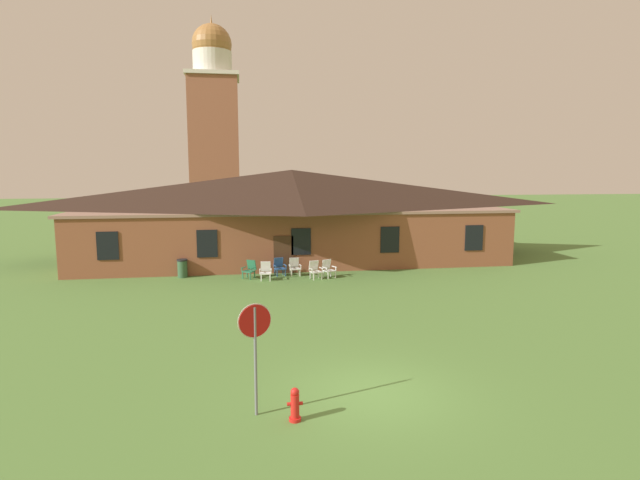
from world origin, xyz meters
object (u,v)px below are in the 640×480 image
Objects in this scene: lawn_chair_right_end at (315,269)px; lawn_chair_far_side at (328,268)px; lawn_chair_near_door at (266,271)px; stop_sign at (255,336)px; lawn_chair_left_end at (279,266)px; lawn_chair_middle at (295,266)px; trash_bin at (182,268)px; lawn_chair_by_porch at (250,269)px; fire_hydrant at (295,405)px.

lawn_chair_right_end is 1.00× the size of lawn_chair_far_side.
lawn_chair_far_side is (3.34, 0.11, 0.00)m from lawn_chair_near_door.
lawn_chair_far_side is (4.30, 14.88, -1.41)m from stop_sign.
stop_sign is 2.79× the size of lawn_chair_far_side.
lawn_chair_right_end is (1.80, -1.16, 0.00)m from lawn_chair_left_end.
stop_sign reaches higher than lawn_chair_far_side.
lawn_chair_middle is 6.01m from trash_bin.
lawn_chair_right_end is (3.41, -0.70, 0.00)m from lawn_chair_by_porch.
lawn_chair_left_end is at bearing 159.48° from lawn_chair_far_side.
stop_sign is at bearing -90.54° from lawn_chair_by_porch.
lawn_chair_middle and lawn_chair_far_side have the same top height.
stop_sign is 16.54m from trash_bin.
lawn_chair_middle is at bearing 80.68° from stop_sign.
trash_bin is at bearing 176.87° from lawn_chair_left_end.
lawn_chair_by_porch is 0.98× the size of trash_bin.
trash_bin reaches higher than lawn_chair_near_door.
lawn_chair_by_porch and lawn_chair_left_end have the same top height.
lawn_chair_near_door is at bearing -36.20° from lawn_chair_by_porch.
lawn_chair_left_end is 2.14m from lawn_chair_right_end.
lawn_chair_by_porch is 4.18m from lawn_chair_far_side.
trash_bin reaches higher than lawn_chair_middle.
lawn_chair_middle is 1.00× the size of lawn_chair_right_end.
trash_bin reaches higher than fire_hydrant.
lawn_chair_by_porch is 1.00× the size of lawn_chair_far_side.
lawn_chair_right_end is 0.98× the size of trash_bin.
fire_hydrant is (0.72, -15.79, -0.12)m from lawn_chair_by_porch.
lawn_chair_right_end reaches higher than fire_hydrant.
lawn_chair_by_porch is 15.81m from fire_hydrant.
trash_bin is (-5.17, 0.28, -0.00)m from lawn_chair_left_end.
stop_sign is 2.79× the size of lawn_chair_by_porch.
lawn_chair_far_side is (4.15, -0.48, 0.00)m from lawn_chair_by_porch.
stop_sign is at bearing -103.62° from lawn_chair_right_end.
trash_bin is (-6.97, 1.45, -0.00)m from lawn_chair_right_end.
lawn_chair_left_end is (0.80, 1.06, 0.00)m from lawn_chair_near_door.
fire_hydrant is (-1.72, -16.14, -0.12)m from lawn_chair_middle.
trash_bin is at bearing 168.28° from lawn_chair_right_end.
lawn_chair_far_side is (0.74, 0.21, 0.00)m from lawn_chair_right_end.
fire_hydrant is 0.81× the size of trash_bin.
lawn_chair_by_porch and lawn_chair_near_door have the same top height.
lawn_chair_left_end is 0.83m from lawn_chair_middle.
lawn_chair_by_porch and lawn_chair_far_side have the same top height.
lawn_chair_left_end and lawn_chair_middle have the same top height.
lawn_chair_far_side is (2.54, -0.95, 0.00)m from lawn_chair_left_end.
lawn_chair_middle is at bearing 154.26° from lawn_chair_far_side.
lawn_chair_left_end is at bearing 86.86° from fire_hydrant.
stop_sign is 2.73× the size of trash_bin.
trash_bin reaches higher than lawn_chair_right_end.
lawn_chair_middle is at bearing 83.93° from fire_hydrant.
stop_sign reaches higher than trash_bin.
lawn_chair_middle is 1.00× the size of lawn_chair_far_side.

